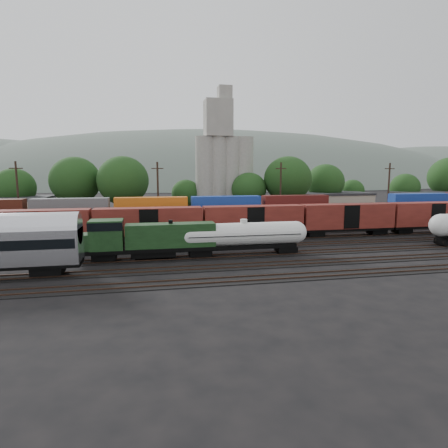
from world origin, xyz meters
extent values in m
plane|color=black|center=(0.00, 0.00, 0.00)|extent=(600.00, 600.00, 0.00)
cube|color=black|center=(0.00, -15.00, 0.04)|extent=(180.00, 3.20, 0.08)
cube|color=#382319|center=(0.00, -15.72, 0.12)|extent=(180.00, 0.08, 0.16)
cube|color=#382319|center=(0.00, -14.28, 0.12)|extent=(180.00, 0.08, 0.16)
cube|color=black|center=(0.00, -10.00, 0.04)|extent=(180.00, 3.20, 0.08)
cube|color=#382319|center=(0.00, -10.72, 0.12)|extent=(180.00, 0.08, 0.16)
cube|color=#382319|center=(0.00, -9.28, 0.12)|extent=(180.00, 0.08, 0.16)
cube|color=black|center=(0.00, -5.00, 0.04)|extent=(180.00, 3.20, 0.08)
cube|color=#382319|center=(0.00, -5.72, 0.12)|extent=(180.00, 0.08, 0.16)
cube|color=#382319|center=(0.00, -4.28, 0.12)|extent=(180.00, 0.08, 0.16)
cube|color=black|center=(0.00, 0.00, 0.04)|extent=(180.00, 3.20, 0.08)
cube|color=#382319|center=(0.00, -0.72, 0.12)|extent=(180.00, 0.08, 0.16)
cube|color=#382319|center=(0.00, 0.72, 0.12)|extent=(180.00, 0.08, 0.16)
cube|color=black|center=(0.00, 5.00, 0.04)|extent=(180.00, 3.20, 0.08)
cube|color=#382319|center=(0.00, 4.28, 0.12)|extent=(180.00, 0.08, 0.16)
cube|color=#382319|center=(0.00, 5.72, 0.12)|extent=(180.00, 0.08, 0.16)
cube|color=black|center=(0.00, 10.00, 0.04)|extent=(180.00, 3.20, 0.08)
cube|color=#382319|center=(0.00, 9.28, 0.12)|extent=(180.00, 0.08, 0.16)
cube|color=#382319|center=(0.00, 10.72, 0.12)|extent=(180.00, 0.08, 0.16)
cube|color=black|center=(0.00, 15.00, 0.04)|extent=(180.00, 3.20, 0.08)
cube|color=#382319|center=(0.00, 14.28, 0.12)|extent=(180.00, 0.08, 0.16)
cube|color=#382319|center=(0.00, 15.72, 0.12)|extent=(180.00, 0.08, 0.16)
cube|color=black|center=(-13.34, -5.00, 1.32)|extent=(17.28, 2.95, 0.41)
cube|color=black|center=(-13.34, -5.00, 0.86)|extent=(5.08, 2.24, 0.81)
cube|color=#163516|center=(-11.26, -5.00, 2.89)|extent=(10.37, 2.44, 2.74)
cube|color=#163516|center=(-18.52, -5.00, 3.20)|extent=(3.66, 2.95, 3.35)
cube|color=black|center=(-18.52, -5.00, 4.27)|extent=(3.76, 3.05, 0.91)
cube|color=#163516|center=(-20.94, -5.00, 2.44)|extent=(1.63, 2.44, 1.83)
cylinder|color=black|center=(-11.26, -5.00, 4.42)|extent=(0.51, 0.51, 0.51)
cube|color=black|center=(-18.87, -5.00, 0.66)|extent=(2.64, 2.03, 0.71)
cube|color=black|center=(-7.81, -5.00, 0.66)|extent=(2.64, 2.03, 0.71)
cylinder|color=silver|center=(-2.42, -5.00, 2.73)|extent=(13.47, 2.77, 2.77)
sphere|color=silver|center=(-9.15, -5.00, 2.73)|extent=(2.77, 2.77, 2.77)
sphere|color=silver|center=(4.31, -5.00, 2.73)|extent=(2.77, 2.77, 2.77)
cylinder|color=silver|center=(-2.42, -5.00, 4.31)|extent=(0.86, 0.86, 0.48)
cube|color=black|center=(-2.42, -5.00, 2.73)|extent=(13.77, 2.91, 0.08)
cube|color=black|center=(-2.42, -5.00, 1.20)|extent=(13.01, 2.10, 0.48)
cube|color=black|center=(-7.93, -5.00, 0.63)|extent=(2.49, 1.91, 0.67)
cube|color=black|center=(3.09, -5.00, 0.63)|extent=(2.49, 1.91, 0.67)
sphere|color=silver|center=(25.44, -5.00, 3.01)|extent=(3.08, 3.08, 3.08)
cube|color=black|center=(26.80, -5.00, 0.68)|extent=(2.76, 2.12, 0.74)
cube|color=black|center=(-23.69, -10.00, 0.70)|extent=(2.91, 2.24, 0.78)
cube|color=black|center=(-4.12, 10.00, 1.26)|extent=(17.31, 2.79, 0.38)
cube|color=black|center=(-4.12, 10.00, 0.83)|extent=(4.81, 2.12, 0.77)
cube|color=#C94211|center=(-2.04, 10.00, 2.75)|extent=(10.39, 2.31, 2.60)
cube|color=#C94211|center=(-9.31, 10.00, 3.04)|extent=(3.46, 2.79, 3.17)
cube|color=black|center=(-9.31, 10.00, 4.05)|extent=(3.56, 2.89, 0.87)
cube|color=#C94211|center=(-11.74, 10.00, 2.32)|extent=(1.54, 2.31, 1.73)
cylinder|color=black|center=(-2.04, 10.00, 4.19)|extent=(0.48, 0.48, 0.48)
cube|color=black|center=(-9.66, 10.00, 0.63)|extent=(2.50, 1.92, 0.67)
cube|color=black|center=(1.42, 10.00, 0.63)|extent=(2.50, 1.92, 0.67)
cube|color=black|center=(-29.18, 5.00, 1.20)|extent=(15.00, 2.60, 0.40)
cube|color=maroon|center=(-29.18, 5.00, 3.30)|extent=(15.00, 2.90, 3.80)
cube|color=black|center=(-13.78, 5.00, 1.20)|extent=(15.00, 2.60, 0.40)
cube|color=maroon|center=(-13.78, 5.00, 3.30)|extent=(15.00, 2.90, 3.80)
cube|color=black|center=(1.62, 5.00, 1.20)|extent=(15.00, 2.60, 0.40)
cube|color=maroon|center=(1.62, 5.00, 3.30)|extent=(15.00, 2.90, 3.80)
cube|color=black|center=(17.02, 5.00, 1.20)|extent=(15.00, 2.60, 0.40)
cube|color=maroon|center=(17.02, 5.00, 3.30)|extent=(15.00, 2.90, 3.80)
cube|color=black|center=(32.42, 5.00, 1.20)|extent=(15.00, 2.60, 0.40)
cube|color=maroon|center=(32.42, 5.00, 3.30)|extent=(15.00, 2.90, 3.80)
cube|color=black|center=(0.00, 15.00, 0.50)|extent=(160.00, 2.60, 0.60)
cube|color=#C76B14|center=(-26.11, 15.00, 2.10)|extent=(12.00, 2.40, 2.60)
cube|color=#545759|center=(-26.11, 15.00, 4.70)|extent=(12.00, 2.40, 2.60)
cube|color=#4D1B12|center=(-13.31, 15.00, 2.10)|extent=(12.00, 2.40, 2.60)
cube|color=#C05E13|center=(-13.31, 15.00, 4.70)|extent=(12.00, 2.40, 2.60)
cube|color=#4A1112|center=(-0.51, 15.00, 2.10)|extent=(12.00, 2.40, 2.60)
cube|color=navy|center=(-0.51, 15.00, 4.70)|extent=(12.00, 2.40, 2.60)
cube|color=#571415|center=(12.29, 15.00, 2.10)|extent=(12.00, 2.40, 2.60)
cube|color=#4E1512|center=(12.29, 15.00, 4.70)|extent=(12.00, 2.40, 2.60)
cube|color=orange|center=(25.09, 15.00, 2.10)|extent=(12.00, 2.40, 2.60)
cube|color=#CB4C14|center=(37.89, 15.00, 2.10)|extent=(12.00, 2.40, 2.60)
cube|color=navy|center=(37.89, 15.00, 4.70)|extent=(12.00, 2.40, 2.60)
cylinder|color=gray|center=(-1.00, 36.00, 9.00)|extent=(4.40, 4.40, 18.00)
cylinder|color=gray|center=(2.00, 36.00, 9.00)|extent=(4.40, 4.40, 18.00)
cylinder|color=gray|center=(5.00, 36.00, 9.00)|extent=(4.40, 4.40, 18.00)
cylinder|color=gray|center=(8.00, 36.00, 9.00)|extent=(4.40, 4.40, 18.00)
cube|color=gray|center=(2.00, 36.00, 22.00)|extent=(6.00, 5.00, 8.00)
cube|color=gray|center=(3.50, 36.00, 27.00)|extent=(3.00, 3.00, 4.00)
cube|color=#9E937F|center=(30.00, 38.00, 2.30)|extent=(18.00, 14.00, 4.60)
cube|color=#232326|center=(30.00, 38.00, 4.85)|extent=(18.36, 14.28, 0.50)
cube|color=#9E937F|center=(55.00, 33.00, 2.30)|extent=(16.00, 10.00, 4.60)
cube|color=#232326|center=(55.00, 33.00, 4.85)|extent=(16.32, 10.20, 0.50)
cylinder|color=black|center=(-41.32, 37.05, 1.57)|extent=(0.70, 0.70, 3.15)
ellipsoid|color=#1D4118|center=(-41.32, 37.05, 6.86)|extent=(8.54, 8.54, 8.09)
cylinder|color=black|center=(-28.74, 34.58, 1.92)|extent=(0.70, 0.70, 3.84)
ellipsoid|color=#1D4118|center=(-28.74, 34.58, 8.35)|extent=(10.41, 10.41, 9.86)
cylinder|color=black|center=(-18.82, 30.67, 1.93)|extent=(0.70, 0.70, 3.85)
ellipsoid|color=#1D4118|center=(-18.82, 30.67, 8.39)|extent=(10.46, 10.46, 9.91)
cylinder|color=black|center=(-5.30, 37.63, 1.21)|extent=(0.70, 0.70, 2.42)
ellipsoid|color=#1D4118|center=(-5.30, 37.63, 5.27)|extent=(6.56, 6.56, 6.22)
cylinder|color=black|center=(8.32, 32.37, 1.44)|extent=(0.70, 0.70, 2.88)
ellipsoid|color=#1D4118|center=(8.32, 32.37, 6.28)|extent=(7.82, 7.82, 7.41)
cylinder|color=black|center=(16.86, 30.85, 1.96)|extent=(0.70, 0.70, 3.92)
ellipsoid|color=#1D4118|center=(16.86, 30.85, 8.54)|extent=(10.64, 10.64, 10.08)
cylinder|color=black|center=(29.68, 38.41, 1.73)|extent=(0.70, 0.70, 3.47)
ellipsoid|color=#1D4118|center=(29.68, 38.41, 7.56)|extent=(9.42, 9.42, 8.92)
cylinder|color=black|center=(39.81, 42.84, 1.16)|extent=(0.70, 0.70, 2.32)
ellipsoid|color=#1D4118|center=(39.81, 42.84, 5.05)|extent=(6.29, 6.29, 5.96)
cylinder|color=black|center=(52.22, 38.29, 1.39)|extent=(0.70, 0.70, 2.78)
ellipsoid|color=#1D4118|center=(52.22, 38.29, 6.05)|extent=(7.54, 7.54, 7.14)
cylinder|color=black|center=(64.69, 37.34, 2.00)|extent=(0.70, 0.70, 4.00)
cylinder|color=black|center=(-36.00, 22.00, 6.00)|extent=(0.36, 0.36, 12.00)
cube|color=black|center=(-36.00, 22.00, 10.80)|extent=(2.20, 0.18, 0.18)
cylinder|color=black|center=(-12.00, 22.00, 6.00)|extent=(0.36, 0.36, 12.00)
cube|color=black|center=(-12.00, 22.00, 10.80)|extent=(2.20, 0.18, 0.18)
cylinder|color=black|center=(12.00, 22.00, 6.00)|extent=(0.36, 0.36, 12.00)
cube|color=black|center=(12.00, 22.00, 10.80)|extent=(2.20, 0.18, 0.18)
cylinder|color=black|center=(36.00, 22.00, 6.00)|extent=(0.36, 0.36, 12.00)
cube|color=black|center=(36.00, 22.00, 10.80)|extent=(2.20, 0.18, 0.18)
ellipsoid|color=#59665B|center=(40.00, 260.00, -22.75)|extent=(520.00, 286.00, 130.00)
ellipsoid|color=#59665B|center=(260.00, 260.00, -17.50)|extent=(400.00, 220.00, 100.00)
camera|label=1|loc=(-13.67, -48.76, 10.42)|focal=30.00mm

